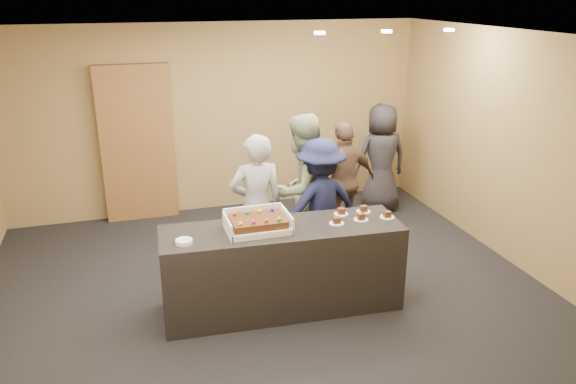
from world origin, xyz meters
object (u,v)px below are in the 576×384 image
(sheet_cake, at_px, (258,221))
(plate_stack, at_px, (184,242))
(storage_cabinet, at_px, (137,144))
(cake_box, at_px, (257,225))
(person_dark_suit, at_px, (381,158))
(person_server_grey, at_px, (257,206))
(person_navy_man, at_px, (320,205))
(serving_counter, at_px, (282,268))
(person_sage_man, at_px, (301,189))
(person_brown_extra, at_px, (344,182))

(sheet_cake, height_order, plate_stack, sheet_cake)
(storage_cabinet, distance_m, cake_box, 3.08)
(plate_stack, bearing_deg, person_dark_suit, 36.17)
(sheet_cake, xyz_separation_m, person_server_grey, (0.18, 0.79, -0.16))
(person_navy_man, height_order, person_dark_suit, person_dark_suit)
(serving_counter, relative_size, person_navy_man, 1.53)
(person_navy_man, relative_size, person_dark_suit, 0.98)
(person_dark_suit, bearing_deg, person_navy_man, 43.96)
(person_sage_man, height_order, person_dark_suit, person_sage_man)
(serving_counter, xyz_separation_m, sheet_cake, (-0.25, 0.00, 0.55))
(person_navy_man, xyz_separation_m, person_brown_extra, (0.58, 0.68, 0.00))
(person_server_grey, height_order, person_brown_extra, person_server_grey)
(storage_cabinet, xyz_separation_m, sheet_cake, (0.98, -2.94, -0.09))
(sheet_cake, xyz_separation_m, person_sage_man, (0.78, 1.03, -0.10))
(sheet_cake, distance_m, person_brown_extra, 2.08)
(plate_stack, distance_m, person_sage_man, 1.88)
(person_navy_man, bearing_deg, serving_counter, 37.21)
(person_sage_man, bearing_deg, person_server_grey, -7.52)
(plate_stack, relative_size, person_dark_suit, 0.10)
(serving_counter, distance_m, person_dark_suit, 3.09)
(sheet_cake, relative_size, person_sage_man, 0.29)
(storage_cabinet, relative_size, person_sage_man, 1.22)
(serving_counter, bearing_deg, sheet_cake, -176.41)
(sheet_cake, relative_size, person_navy_man, 0.34)
(serving_counter, xyz_separation_m, person_brown_extra, (1.25, 1.43, 0.34))
(plate_stack, height_order, person_sage_man, person_sage_man)
(storage_cabinet, xyz_separation_m, plate_stack, (0.25, -3.03, -0.17))
(plate_stack, bearing_deg, serving_counter, 5.27)
(person_server_grey, xyz_separation_m, person_brown_extra, (1.31, 0.63, -0.05))
(storage_cabinet, height_order, sheet_cake, storage_cabinet)
(person_navy_man, bearing_deg, cake_box, 27.45)
(serving_counter, distance_m, storage_cabinet, 3.25)
(plate_stack, xyz_separation_m, person_sage_man, (1.51, 1.12, -0.02))
(person_brown_extra, bearing_deg, person_sage_man, 17.94)
(storage_cabinet, distance_m, person_server_grey, 2.46)
(serving_counter, xyz_separation_m, person_server_grey, (-0.06, 0.79, 0.38))
(sheet_cake, xyz_separation_m, plate_stack, (-0.73, -0.09, -0.08))
(serving_counter, distance_m, person_sage_man, 1.25)
(person_server_grey, bearing_deg, person_dark_suit, -146.92)
(sheet_cake, relative_size, plate_stack, 3.32)
(person_navy_man, xyz_separation_m, person_dark_suit, (1.48, 1.44, 0.02))
(sheet_cake, xyz_separation_m, person_dark_suit, (2.39, 2.19, -0.20))
(cake_box, distance_m, person_brown_extra, 2.06)
(serving_counter, distance_m, plate_stack, 1.09)
(cake_box, distance_m, person_sage_man, 1.28)
(cake_box, relative_size, person_brown_extra, 0.39)
(serving_counter, distance_m, person_brown_extra, 1.93)
(person_server_grey, bearing_deg, person_sage_man, -157.57)
(person_navy_man, height_order, person_brown_extra, person_brown_extra)
(serving_counter, bearing_deg, person_brown_extra, 52.38)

